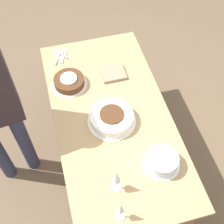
% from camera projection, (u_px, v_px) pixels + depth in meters
% --- Properties ---
extents(ground_plane, '(12.00, 12.00, 0.00)m').
position_uv_depth(ground_plane, '(112.00, 160.00, 2.93)').
color(ground_plane, brown).
extents(dining_table, '(1.73, 0.86, 0.73)m').
position_uv_depth(dining_table, '(112.00, 123.00, 2.42)').
color(dining_table, tan).
rests_on(dining_table, ground_plane).
extents(cake_center_white, '(0.36, 0.36, 0.09)m').
position_uv_depth(cake_center_white, '(112.00, 118.00, 2.28)').
color(cake_center_white, white).
rests_on(cake_center_white, dining_table).
extents(cake_front_chocolate, '(0.28, 0.28, 0.08)m').
position_uv_depth(cake_front_chocolate, '(69.00, 82.00, 2.49)').
color(cake_front_chocolate, white).
rests_on(cake_front_chocolate, dining_table).
extents(cake_back_decorated, '(0.25, 0.25, 0.10)m').
position_uv_depth(cake_back_decorated, '(162.00, 161.00, 2.06)').
color(cake_back_decorated, white).
rests_on(cake_back_decorated, dining_table).
extents(wine_glass_near, '(0.07, 0.07, 0.22)m').
position_uv_depth(wine_glass_near, '(116.00, 177.00, 1.89)').
color(wine_glass_near, silver).
rests_on(wine_glass_near, dining_table).
extents(wine_glass_far, '(0.07, 0.07, 0.21)m').
position_uv_depth(wine_glass_far, '(121.00, 209.00, 1.79)').
color(wine_glass_far, silver).
rests_on(wine_glass_far, dining_table).
extents(fork_pile, '(0.20, 0.15, 0.02)m').
position_uv_depth(fork_pile, '(60.00, 56.00, 2.69)').
color(fork_pile, silver).
rests_on(fork_pile, dining_table).
extents(napkin_stack, '(0.17, 0.19, 0.03)m').
position_uv_depth(napkin_stack, '(113.00, 73.00, 2.57)').
color(napkin_stack, gray).
rests_on(napkin_stack, dining_table).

